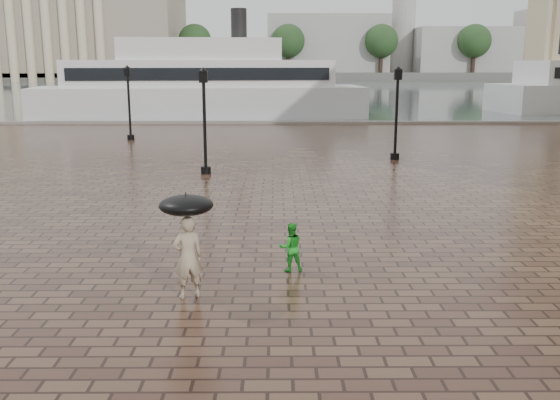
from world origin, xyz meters
name	(u,v)px	position (x,y,z in m)	size (l,w,h in m)	color
ground	(381,236)	(0.00, 0.00, 0.00)	(300.00, 300.00, 0.00)	#352018
harbour_water	(293,89)	(0.00, 92.00, 0.00)	(240.00, 240.00, 0.00)	#40494E
quay_edge	(314,124)	(0.00, 32.00, 0.00)	(80.00, 0.60, 0.30)	slate
far_shore	(287,75)	(0.00, 160.00, 1.00)	(300.00, 60.00, 2.00)	#4C4C47
museum	(67,23)	(-55.00, 144.61, 13.91)	(57.00, 32.50, 26.00)	gray
distant_skyline	(472,43)	(48.14, 150.00, 9.45)	(102.50, 22.00, 33.00)	#9F9D96
far_trees	(288,41)	(0.00, 138.00, 9.42)	(188.00, 8.00, 13.50)	#2D2119
street_lamps	(236,110)	(-5.00, 15.33, 2.33)	(15.44, 12.44, 4.40)	black
adult_pedestrian	(188,257)	(-4.74, -4.58, 0.87)	(0.63, 0.42, 1.73)	tan
child_pedestrian	(291,247)	(-2.59, -2.94, 0.58)	(0.56, 0.44, 1.15)	#1B9621
ferry_near	(201,86)	(-9.33, 37.00, 2.73)	(28.23, 9.62, 9.08)	silver
umbrella	(186,205)	(-4.74, -4.58, 1.96)	(1.10, 1.10, 1.15)	black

